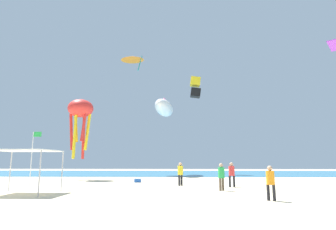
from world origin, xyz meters
name	(u,v)px	position (x,y,z in m)	size (l,w,h in m)	color
ground	(156,193)	(0.00, 0.00, -0.05)	(110.00, 110.00, 0.10)	beige
ocean_strip	(171,173)	(0.00, 28.90, 0.01)	(110.00, 24.62, 0.03)	teal
canopy_tent	(25,152)	(-7.41, -1.24, 2.30)	(3.31, 2.86, 2.42)	#B2B2B7
person_near_tent	(221,174)	(3.96, 0.84, 0.98)	(0.40, 0.40, 1.66)	brown
person_leftmost	(180,172)	(1.44, 4.52, 1.01)	(0.41, 0.41, 1.72)	black
person_central	(270,180)	(5.52, -3.68, 0.92)	(0.37, 0.37, 1.57)	black
person_rightmost	(232,173)	(5.05, 3.34, 1.01)	(0.46, 0.41, 1.71)	black
banner_flag	(33,154)	(-8.88, 2.40, 2.31)	(0.61, 0.06, 3.85)	silver
cooler_box	(138,180)	(-2.25, 7.77, 0.18)	(0.57, 0.37, 0.35)	blue
kite_box_yellow	(195,87)	(3.95, 25.15, 13.14)	(1.63, 1.48, 3.24)	yellow
kite_delta_orange	(132,58)	(-5.73, 23.90, 17.56)	(4.83, 4.85, 2.88)	orange
kite_octopus_red	(81,111)	(-9.04, 11.78, 7.02)	(3.74, 3.74, 6.25)	red
kite_inflatable_white	(164,108)	(-0.69, 21.75, 9.28)	(3.36, 7.60, 2.78)	white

